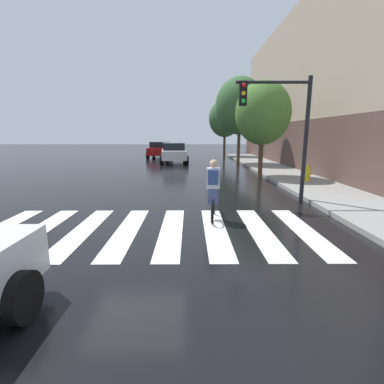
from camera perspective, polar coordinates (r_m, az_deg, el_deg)
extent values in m
plane|color=black|center=(7.18, -11.59, -7.78)|extent=(120.00, 120.00, 0.00)
cube|color=silver|center=(7.99, -28.80, -6.96)|extent=(0.55, 3.70, 0.01)
cube|color=silver|center=(7.53, -21.35, -7.38)|extent=(0.55, 3.70, 0.01)
cube|color=silver|center=(7.22, -13.07, -7.69)|extent=(0.55, 3.70, 0.01)
cube|color=silver|center=(7.06, -4.23, -7.85)|extent=(0.55, 3.70, 0.01)
cube|color=silver|center=(7.07, 4.81, -7.82)|extent=(0.55, 3.70, 0.01)
cube|color=silver|center=(7.25, 13.59, -7.61)|extent=(0.55, 3.70, 0.01)
cube|color=silver|center=(7.59, 21.75, -7.26)|extent=(0.55, 3.70, 0.01)
cylinder|color=black|center=(4.36, -31.49, -17.85)|extent=(0.25, 0.68, 0.68)
cube|color=silver|center=(23.69, -3.75, 7.72)|extent=(2.29, 4.91, 0.73)
cube|color=black|center=(23.50, -3.76, 9.28)|extent=(1.89, 2.41, 0.57)
cylinder|color=black|center=(25.24, -6.10, 7.10)|extent=(0.30, 0.72, 0.71)
cylinder|color=black|center=(25.28, -1.53, 7.17)|extent=(0.30, 0.72, 0.71)
cylinder|color=black|center=(22.20, -6.24, 6.47)|extent=(0.30, 0.72, 0.71)
cylinder|color=black|center=(22.24, -1.06, 6.55)|extent=(0.30, 0.72, 0.71)
cube|color=maroon|center=(28.94, -6.51, 8.36)|extent=(2.16, 4.75, 0.71)
cube|color=black|center=(28.76, -6.59, 9.59)|extent=(1.81, 2.32, 0.55)
cylinder|color=black|center=(30.59, -7.82, 7.84)|extent=(0.29, 0.70, 0.69)
cylinder|color=black|center=(30.28, -4.19, 7.88)|extent=(0.29, 0.70, 0.69)
cylinder|color=black|center=(27.69, -9.01, 7.41)|extent=(0.29, 0.70, 0.69)
cylinder|color=black|center=(27.35, -5.00, 7.45)|extent=(0.29, 0.70, 0.69)
torus|color=black|center=(7.54, 4.17, -3.97)|extent=(0.14, 0.66, 0.66)
torus|color=black|center=(8.56, 4.44, -2.08)|extent=(0.14, 0.66, 0.66)
cylinder|color=red|center=(7.98, 4.35, -1.02)|extent=(0.15, 0.89, 0.05)
cylinder|color=red|center=(7.82, 4.31, -0.77)|extent=(0.04, 0.04, 0.45)
cube|color=#384772|center=(7.80, 4.32, -0.42)|extent=(0.30, 0.23, 0.56)
cube|color=silver|center=(7.72, 4.37, 2.85)|extent=(0.39, 0.28, 0.56)
sphere|color=tan|center=(7.67, 4.42, 5.80)|extent=(0.22, 0.22, 0.22)
cube|color=navy|center=(7.54, 4.33, 3.02)|extent=(0.30, 0.19, 0.40)
cylinder|color=black|center=(10.26, 22.12, 9.39)|extent=(0.14, 0.14, 4.20)
cylinder|color=black|center=(10.00, 16.21, 20.69)|extent=(2.40, 0.10, 0.10)
cube|color=black|center=(9.74, 10.35, 19.12)|extent=(0.24, 0.20, 0.76)
sphere|color=red|center=(9.66, 10.53, 20.61)|extent=(0.14, 0.14, 0.14)
sphere|color=gold|center=(9.63, 10.47, 19.20)|extent=(0.14, 0.14, 0.14)
sphere|color=green|center=(9.60, 10.42, 17.78)|extent=(0.14, 0.14, 0.14)
cylinder|color=gold|center=(14.47, 22.49, 3.33)|extent=(0.22, 0.22, 0.65)
sphere|color=gold|center=(14.43, 22.60, 4.76)|extent=(0.18, 0.18, 0.18)
cylinder|color=gold|center=(14.53, 23.08, 3.44)|extent=(0.12, 0.09, 0.09)
cylinder|color=#4C3823|center=(15.55, 13.81, 6.90)|extent=(0.24, 0.24, 2.30)
ellipsoid|color=#47722D|center=(15.53, 14.24, 15.35)|extent=(2.86, 2.86, 3.29)
cylinder|color=#4C3823|center=(22.08, 9.47, 9.27)|extent=(0.24, 0.24, 2.95)
ellipsoid|color=#386033|center=(22.16, 9.74, 16.91)|extent=(3.68, 3.68, 4.23)
cylinder|color=#4C3823|center=(29.52, 6.61, 9.62)|extent=(0.24, 0.24, 2.62)
ellipsoid|color=#386033|center=(29.54, 6.73, 14.70)|extent=(3.27, 3.27, 3.76)
cube|color=brown|center=(26.45, 34.10, 8.09)|extent=(15.85, 25.58, 3.20)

